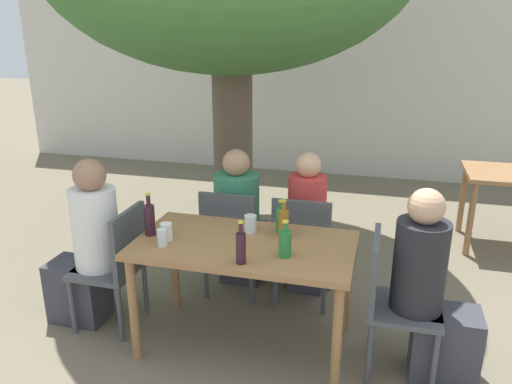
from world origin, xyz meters
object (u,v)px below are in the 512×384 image
person_seated_2 (240,224)px  person_seated_3 (308,231)px  wine_bottle_0 (241,247)px  wine_bottle_1 (150,219)px  person_seated_1 (431,297)px  drinking_glass_1 (251,224)px  patio_chair_0 (117,261)px  drinking_glass_2 (166,232)px  person_seated_0 (88,251)px  amber_bottle_4 (283,223)px  drinking_glass_0 (162,238)px  patio_chair_2 (232,237)px  green_bottle_3 (285,243)px  patio_chair_1 (391,296)px  patio_chair_3 (303,244)px  green_bottle_2 (280,220)px  dining_table_front (244,256)px

person_seated_2 → person_seated_3: person_seated_3 is taller
wine_bottle_0 → wine_bottle_1: 0.75m
person_seated_1 → drinking_glass_1: size_ratio=10.26×
patio_chair_0 → drinking_glass_2: bearing=78.5°
drinking_glass_2 → wine_bottle_0: bearing=-19.2°
patio_chair_0 → drinking_glass_1: size_ratio=7.59×
person_seated_1 → person_seated_0: bearing=90.0°
person_seated_2 → drinking_glass_1: person_seated_2 is taller
wine_bottle_0 → person_seated_1: bearing=14.5°
person_seated_2 → wine_bottle_0: (0.35, -1.15, 0.34)m
amber_bottle_4 → drinking_glass_0: 0.80m
patio_chair_2 → green_bottle_3: bearing=127.7°
wine_bottle_0 → drinking_glass_1: wine_bottle_0 is taller
patio_chair_1 → patio_chair_3: (-0.66, 0.62, 0.00)m
patio_chair_2 → green_bottle_2: (0.48, -0.39, 0.34)m
patio_chair_1 → drinking_glass_0: (-1.44, -0.18, 0.31)m
person_seated_0 → green_bottle_2: person_seated_0 is taller
person_seated_1 → drinking_glass_1: 1.24m
person_seated_1 → person_seated_2: bearing=59.8°
patio_chair_3 → person_seated_2: (-0.57, 0.23, 0.02)m
drinking_glass_0 → drinking_glass_1: (0.49, 0.36, 0.00)m
patio_chair_3 → green_bottle_2: 0.53m
amber_bottle_4 → drinking_glass_0: size_ratio=2.29×
wine_bottle_0 → wine_bottle_1: wine_bottle_1 is taller
patio_chair_0 → patio_chair_3: (1.24, 0.62, 0.00)m
green_bottle_2 → drinking_glass_0: green_bottle_2 is taller
drinking_glass_2 → dining_table_front: bearing=10.1°
patio_chair_1 → drinking_glass_1: bearing=79.4°
green_bottle_2 → amber_bottle_4: amber_bottle_4 is taller
person_seated_0 → drinking_glass_2: bearing=82.4°
person_seated_2 → green_bottle_3: 1.19m
person_seated_2 → drinking_glass_1: size_ratio=9.95×
patio_chair_0 → person_seated_1: size_ratio=0.74×
wine_bottle_1 → green_bottle_2: (0.84, 0.27, -0.03)m
person_seated_0 → amber_bottle_4: size_ratio=4.88×
dining_table_front → green_bottle_3: bearing=-24.0°
person_seated_1 → drinking_glass_2: person_seated_1 is taller
patio_chair_3 → amber_bottle_4: (-0.06, -0.46, 0.36)m
drinking_glass_2 → person_seated_1: bearing=3.1°
dining_table_front → person_seated_3: (0.29, 0.86, -0.15)m
patio_chair_3 → amber_bottle_4: amber_bottle_4 is taller
person_seated_2 → wine_bottle_1: size_ratio=4.05×
drinking_glass_2 → green_bottle_3: bearing=-3.0°
person_seated_2 → person_seated_1: bearing=149.8°
patio_chair_0 → drinking_glass_0: (0.46, -0.18, 0.31)m
patio_chair_0 → amber_bottle_4: (1.18, 0.16, 0.36)m
person_seated_0 → green_bottle_2: 1.42m
patio_chair_2 → wine_bottle_1: size_ratio=3.09×
person_seated_0 → person_seated_3: 1.70m
patio_chair_0 → patio_chair_3: bearing=116.7°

